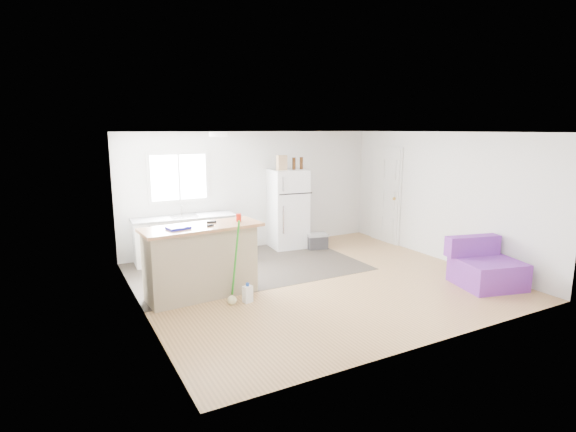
# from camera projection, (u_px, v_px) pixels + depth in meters

# --- Properties ---
(room) EXTENTS (5.51, 5.01, 2.41)m
(room) POSITION_uv_depth(u_px,v_px,m) (318.00, 209.00, 7.13)
(room) COLOR olive
(room) RESTS_ON ground
(vinyl_zone) EXTENTS (4.05, 2.50, 0.00)m
(vinyl_zone) POSITION_uv_depth(u_px,v_px,m) (246.00, 267.00, 8.10)
(vinyl_zone) COLOR #2F2923
(vinyl_zone) RESTS_ON floor
(window) EXTENTS (1.18, 0.06, 0.98)m
(window) POSITION_uv_depth(u_px,v_px,m) (179.00, 177.00, 8.49)
(window) COLOR white
(window) RESTS_ON back_wall
(interior_door) EXTENTS (0.11, 0.92, 2.10)m
(interior_door) POSITION_uv_depth(u_px,v_px,m) (386.00, 196.00, 9.77)
(interior_door) COLOR white
(interior_door) RESTS_ON right_wall
(ceiling_fixture) EXTENTS (0.30, 0.30, 0.07)m
(ceiling_fixture) POSITION_uv_depth(u_px,v_px,m) (218.00, 134.00, 7.39)
(ceiling_fixture) COLOR white
(ceiling_fixture) RESTS_ON ceiling
(kitchen_cabinets) EXTENTS (1.92, 0.69, 1.11)m
(kitchen_cabinets) POSITION_uv_depth(u_px,v_px,m) (185.00, 238.00, 8.46)
(kitchen_cabinets) COLOR white
(kitchen_cabinets) RESTS_ON floor
(peninsula) EXTENTS (1.78, 0.78, 1.07)m
(peninsula) POSITION_uv_depth(u_px,v_px,m) (201.00, 261.00, 6.60)
(peninsula) COLOR tan
(peninsula) RESTS_ON floor
(refrigerator) EXTENTS (0.78, 0.75, 1.63)m
(refrigerator) POSITION_uv_depth(u_px,v_px,m) (288.00, 209.00, 9.34)
(refrigerator) COLOR white
(refrigerator) RESTS_ON floor
(cooler) EXTENTS (0.48, 0.37, 0.32)m
(cooler) POSITION_uv_depth(u_px,v_px,m) (317.00, 241.00, 9.31)
(cooler) COLOR #323134
(cooler) RESTS_ON floor
(purple_seat) EXTENTS (1.09, 1.07, 0.75)m
(purple_seat) POSITION_uv_depth(u_px,v_px,m) (485.00, 269.00, 7.11)
(purple_seat) COLOR #6B2F9B
(purple_seat) RESTS_ON floor
(cleaner_jug) EXTENTS (0.15, 0.12, 0.29)m
(cleaner_jug) POSITION_uv_depth(u_px,v_px,m) (248.00, 294.00, 6.43)
(cleaner_jug) COLOR white
(cleaner_jug) RESTS_ON floor
(mop) EXTENTS (0.21, 0.34, 1.22)m
(mop) POSITION_uv_depth(u_px,v_px,m) (233.00, 287.00, 6.38)
(mop) COLOR green
(mop) RESTS_ON floor
(red_cup) EXTENTS (0.09, 0.09, 0.12)m
(red_cup) POSITION_uv_depth(u_px,v_px,m) (239.00, 218.00, 6.80)
(red_cup) COLOR red
(red_cup) RESTS_ON peninsula
(blue_tray) EXTENTS (0.34, 0.28, 0.04)m
(blue_tray) POSITION_uv_depth(u_px,v_px,m) (178.00, 228.00, 6.29)
(blue_tray) COLOR #1214AE
(blue_tray) RESTS_ON peninsula
(tool_a) EXTENTS (0.14, 0.07, 0.03)m
(tool_a) POSITION_uv_depth(u_px,v_px,m) (211.00, 222.00, 6.71)
(tool_a) COLOR black
(tool_a) RESTS_ON peninsula
(tool_b) EXTENTS (0.11, 0.07, 0.03)m
(tool_b) POSITION_uv_depth(u_px,v_px,m) (210.00, 225.00, 6.48)
(tool_b) COLOR black
(tool_b) RESTS_ON peninsula
(cardboard_box) EXTENTS (0.20, 0.10, 0.30)m
(cardboard_box) POSITION_uv_depth(u_px,v_px,m) (282.00, 163.00, 9.02)
(cardboard_box) COLOR tan
(cardboard_box) RESTS_ON refrigerator
(bottle_left) EXTENTS (0.09, 0.09, 0.25)m
(bottle_left) POSITION_uv_depth(u_px,v_px,m) (294.00, 164.00, 9.15)
(bottle_left) COLOR #3A1F0A
(bottle_left) RESTS_ON refrigerator
(bottle_right) EXTENTS (0.09, 0.09, 0.25)m
(bottle_right) POSITION_uv_depth(u_px,v_px,m) (301.00, 163.00, 9.27)
(bottle_right) COLOR #3A1F0A
(bottle_right) RESTS_ON refrigerator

